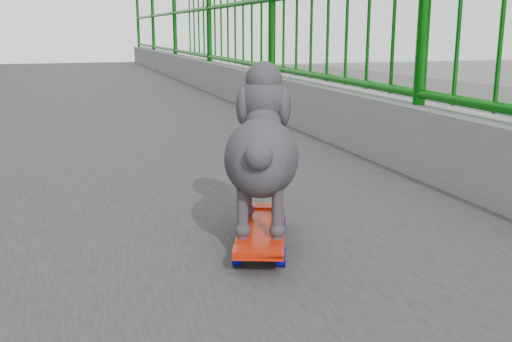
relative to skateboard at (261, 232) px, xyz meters
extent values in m
cube|color=slate|center=(-0.40, 7.74, -3.80)|extent=(1.20, 1.20, 6.50)
cylinder|color=#0B6A0D|center=(1.00, 8.74, 0.80)|extent=(0.06, 0.06, 1.10)
cube|color=red|center=(0.00, 0.00, 0.01)|extent=(0.29, 0.48, 0.02)
cube|color=#99999E|center=(-0.05, -0.14, -0.01)|extent=(0.09, 0.06, 0.02)
cylinder|color=#0A07A6|center=(-0.11, -0.12, -0.02)|extent=(0.04, 0.06, 0.05)
sphere|color=yellow|center=(-0.11, -0.12, -0.02)|extent=(0.02, 0.02, 0.02)
cylinder|color=#0A07A6|center=(0.00, -0.16, -0.02)|extent=(0.04, 0.06, 0.05)
sphere|color=yellow|center=(0.00, -0.16, -0.02)|extent=(0.02, 0.02, 0.02)
cube|color=#99999E|center=(0.05, 0.14, -0.01)|extent=(0.09, 0.06, 0.02)
cylinder|color=#0A07A6|center=(0.00, 0.16, -0.02)|extent=(0.04, 0.06, 0.05)
sphere|color=yellow|center=(0.00, 0.16, -0.02)|extent=(0.02, 0.02, 0.02)
cylinder|color=#0A07A6|center=(0.11, 0.12, -0.02)|extent=(0.04, 0.06, 0.05)
sphere|color=yellow|center=(0.11, 0.12, -0.02)|extent=(0.02, 0.02, 0.02)
ellipsoid|color=#322E34|center=(0.00, 0.00, 0.22)|extent=(0.32, 0.39, 0.23)
sphere|color=#322E34|center=(0.07, 0.18, 0.37)|extent=(0.15, 0.15, 0.15)
sphere|color=black|center=(0.10, 0.27, 0.35)|extent=(0.03, 0.03, 0.03)
sphere|color=#322E34|center=(-0.06, -0.17, 0.27)|extent=(0.08, 0.08, 0.08)
cylinder|color=#322E34|center=(-0.01, 0.11, 0.09)|extent=(0.03, 0.03, 0.14)
cylinder|color=#322E34|center=(0.08, 0.07, 0.09)|extent=(0.03, 0.03, 0.14)
cylinder|color=#322E34|center=(-0.08, -0.07, 0.09)|extent=(0.03, 0.03, 0.14)
cylinder|color=#322E34|center=(0.01, -0.11, 0.09)|extent=(0.03, 0.03, 0.14)
camera|label=1|loc=(-0.53, -1.59, 0.58)|focal=42.00mm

